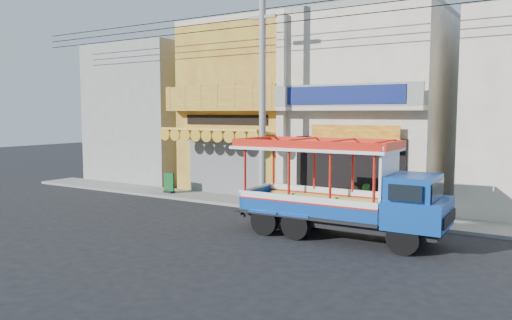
{
  "coord_description": "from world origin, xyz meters",
  "views": [
    {
      "loc": [
        9.34,
        -13.71,
        3.87
      ],
      "look_at": [
        -0.8,
        2.5,
        2.06
      ],
      "focal_mm": 35.0,
      "sensor_mm": 36.0,
      "label": 1
    }
  ],
  "objects": [
    {
      "name": "sidewalk",
      "position": [
        0.0,
        4.0,
        0.06
      ],
      "size": [
        30.0,
        2.0,
        0.12
      ],
      "primitive_type": "cube",
      "color": "slate",
      "rests_on": "ground"
    },
    {
      "name": "potted_plant_a",
      "position": [
        1.89,
        4.42,
        0.56
      ],
      "size": [
        1.03,
        0.99,
        0.89
      ],
      "primitive_type": "imported",
      "rotation": [
        0.0,
        0.0,
        0.5
      ],
      "color": "#255B1A",
      "rests_on": "sidewalk"
    },
    {
      "name": "green_sign",
      "position": [
        -6.43,
        3.79,
        0.51
      ],
      "size": [
        0.61,
        0.33,
        0.94
      ],
      "color": "black",
      "rests_on": "sidewalk"
    },
    {
      "name": "shophouse_left",
      "position": [
        -4.0,
        7.96,
        4.11
      ],
      "size": [
        6.0,
        7.5,
        8.24
      ],
      "color": "#A56224",
      "rests_on": "ground"
    },
    {
      "name": "party_pilaster",
      "position": [
        -1.0,
        4.85,
        4.0
      ],
      "size": [
        0.35,
        0.3,
        8.0
      ],
      "primitive_type": "cube",
      "color": "#B9AB98",
      "rests_on": "ground"
    },
    {
      "name": "ground",
      "position": [
        0.0,
        0.0,
        0.0
      ],
      "size": [
        90.0,
        90.0,
        0.0
      ],
      "primitive_type": "plane",
      "color": "black",
      "rests_on": "ground"
    },
    {
      "name": "potted_plant_b",
      "position": [
        2.89,
        4.31,
        0.65
      ],
      "size": [
        0.68,
        0.74,
        1.07
      ],
      "primitive_type": "imported",
      "rotation": [
        0.0,
        0.0,
        2.02
      ],
      "color": "#255B1A",
      "rests_on": "sidewalk"
    },
    {
      "name": "potted_plant_c",
      "position": [
        4.54,
        4.47,
        0.61
      ],
      "size": [
        0.62,
        0.62,
        0.98
      ],
      "primitive_type": "imported",
      "rotation": [
        0.0,
        0.0,
        4.56
      ],
      "color": "#255B1A",
      "rests_on": "sidewalk"
    },
    {
      "name": "utility_pole",
      "position": [
        -0.85,
        3.3,
        5.03
      ],
      "size": [
        28.0,
        0.26,
        9.0
      ],
      "color": "gray",
      "rests_on": "ground"
    },
    {
      "name": "filler_building_left",
      "position": [
        -11.0,
        8.0,
        3.8
      ],
      "size": [
        6.0,
        6.0,
        7.6
      ],
      "primitive_type": "cube",
      "color": "gray",
      "rests_on": "ground"
    },
    {
      "name": "songthaew_truck",
      "position": [
        3.93,
        0.53,
        1.47
      ],
      "size": [
        6.57,
        2.32,
        3.05
      ],
      "color": "black",
      "rests_on": "ground"
    },
    {
      "name": "shophouse_right",
      "position": [
        2.0,
        7.96,
        4.11
      ],
      "size": [
        6.0,
        6.75,
        8.24
      ],
      "color": "#B9AB98",
      "rests_on": "ground"
    }
  ]
}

